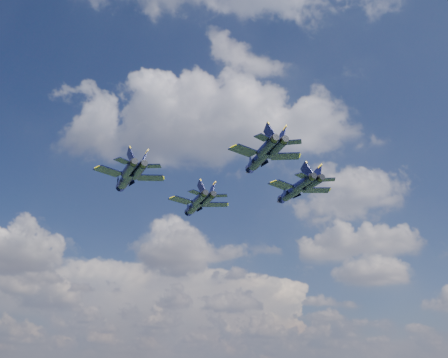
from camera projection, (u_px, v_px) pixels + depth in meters
jet_lead at (195, 206)px, 104.23m from camera, size 12.09×16.30×3.95m
jet_left at (126, 179)px, 86.50m from camera, size 11.56×15.30×3.76m
jet_right at (292, 192)px, 97.81m from camera, size 12.40×16.69×4.05m
jet_slot at (259, 159)px, 78.61m from camera, size 11.00×15.07×3.60m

